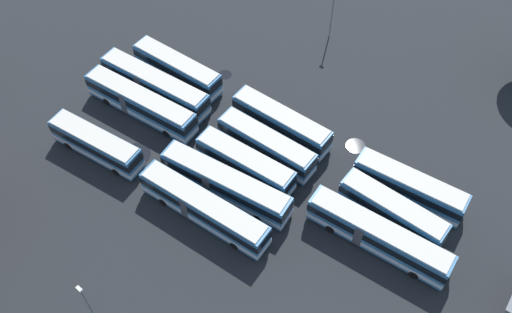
% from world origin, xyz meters
% --- Properties ---
extents(ground_plane, '(110.11, 110.11, 0.00)m').
position_xyz_m(ground_plane, '(0.00, 0.00, 0.00)').
color(ground_plane, black).
extents(bus_row0_slot0, '(11.50, 4.07, 3.41)m').
position_xyz_m(bus_row0_slot0, '(-14.47, -8.46, 1.81)').
color(bus_row0_slot0, teal).
rests_on(bus_row0_slot0, ground_plane).
extents(bus_row0_slot2, '(14.94, 4.16, 3.41)m').
position_xyz_m(bus_row0_slot2, '(-15.22, -1.16, 1.81)').
color(bus_row0_slot2, teal).
rests_on(bus_row0_slot2, ground_plane).
extents(bus_row0_slot3, '(14.93, 4.02, 3.41)m').
position_xyz_m(bus_row0_slot3, '(-16.08, 1.98, 1.81)').
color(bus_row0_slot3, teal).
rests_on(bus_row0_slot3, ground_plane).
extents(bus_row0_slot4, '(12.28, 3.24, 3.41)m').
position_xyz_m(bus_row0_slot4, '(-15.90, 5.67, 1.81)').
color(bus_row0_slot4, teal).
rests_on(bus_row0_slot4, ground_plane).
extents(bus_row1_slot0, '(14.92, 3.86, 3.41)m').
position_xyz_m(bus_row1_slot0, '(0.23, -7.03, 1.81)').
color(bus_row1_slot0, teal).
rests_on(bus_row1_slot0, ground_plane).
extents(bus_row1_slot1, '(14.96, 4.73, 3.41)m').
position_xyz_m(bus_row1_slot1, '(-0.07, -3.41, 1.81)').
color(bus_row1_slot1, teal).
rests_on(bus_row1_slot1, ground_plane).
extents(bus_row1_slot2, '(11.57, 3.53, 3.41)m').
position_xyz_m(bus_row1_slot2, '(-0.10, -0.11, 1.81)').
color(bus_row1_slot2, teal).
rests_on(bus_row1_slot2, ground_plane).
extents(bus_row1_slot3, '(11.78, 3.12, 3.41)m').
position_xyz_m(bus_row1_slot3, '(0.01, 3.33, 1.81)').
color(bus_row1_slot3, teal).
rests_on(bus_row1_slot3, ground_plane).
extents(bus_row1_slot4, '(12.25, 3.08, 3.41)m').
position_xyz_m(bus_row1_slot4, '(-0.73, 6.92, 1.81)').
color(bus_row1_slot4, teal).
rests_on(bus_row1_slot4, ground_plane).
extents(bus_row2_slot2, '(14.93, 4.04, 3.41)m').
position_xyz_m(bus_row2_slot2, '(15.47, 1.48, 1.81)').
color(bus_row2_slot2, teal).
rests_on(bus_row2_slot2, ground_plane).
extents(bus_row2_slot3, '(11.36, 2.80, 3.41)m').
position_xyz_m(bus_row2_slot3, '(15.09, 4.80, 1.81)').
color(bus_row2_slot3, teal).
rests_on(bus_row2_slot3, ground_plane).
extents(bus_row2_slot4, '(12.07, 4.02, 3.41)m').
position_xyz_m(bus_row2_slot4, '(14.89, 8.49, 1.81)').
color(bus_row2_slot4, teal).
rests_on(bus_row2_slot4, ground_plane).
extents(lamp_post_mid_lot, '(0.56, 0.28, 7.68)m').
position_xyz_m(lamp_post_mid_lot, '(-6.10, 24.24, 4.25)').
color(lamp_post_mid_lot, slate).
rests_on(lamp_post_mid_lot, ground_plane).
extents(lamp_post_by_building, '(0.56, 0.28, 9.36)m').
position_xyz_m(lamp_post_by_building, '(1.44, -21.69, 5.10)').
color(lamp_post_by_building, slate).
rests_on(lamp_post_by_building, ground_plane).
extents(puddle_near_shelter, '(1.69, 1.69, 0.01)m').
position_xyz_m(puddle_near_shelter, '(-12.04, 9.98, 0.00)').
color(puddle_near_shelter, black).
rests_on(puddle_near_shelter, ground_plane).
extents(puddle_back_corner, '(2.26, 2.26, 0.01)m').
position_xyz_m(puddle_back_corner, '(7.01, 10.87, 0.00)').
color(puddle_back_corner, black).
rests_on(puddle_back_corner, ground_plane).
extents(puddle_front_lane, '(3.49, 3.49, 0.01)m').
position_xyz_m(puddle_front_lane, '(-11.34, -6.01, 0.00)').
color(puddle_front_lane, black).
rests_on(puddle_front_lane, ground_plane).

